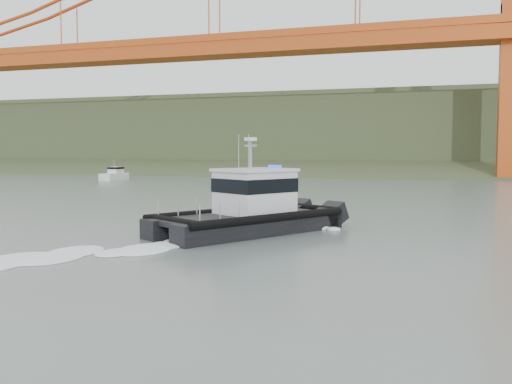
% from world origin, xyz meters
% --- Properties ---
extents(ground, '(400.00, 400.00, 0.00)m').
position_xyz_m(ground, '(0.00, 0.00, 0.00)').
color(ground, '#586862').
rests_on(ground, ground).
extents(headlands, '(500.00, 105.36, 27.12)m').
position_xyz_m(headlands, '(0.00, 125.50, 7.05)').
color(headlands, '#3A4B2B').
rests_on(headlands, ground).
extents(patrol_boat, '(9.23, 11.79, 5.47)m').
position_xyz_m(patrol_boat, '(-1.50, 10.39, 1.37)').
color(patrol_boat, black).
rests_on(patrol_boat, ground).
extents(motorboat, '(2.15, 5.89, 3.21)m').
position_xyz_m(motorboat, '(-39.26, 56.90, 0.80)').
color(motorboat, silver).
rests_on(motorboat, ground).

